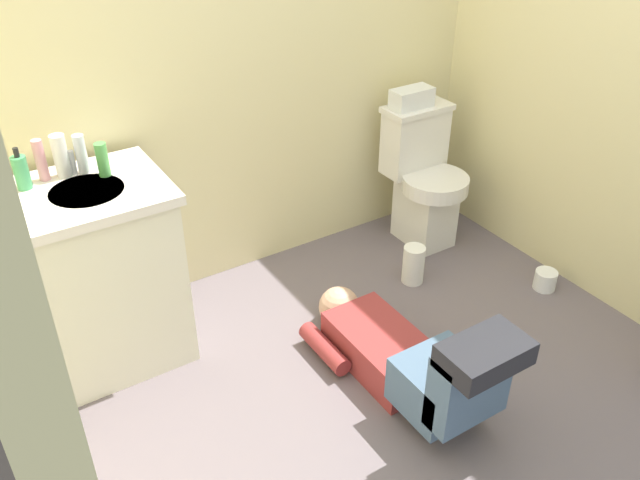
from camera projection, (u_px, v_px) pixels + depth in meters
ground_plane at (374, 379)px, 2.83m from camera, size 3.00×3.09×0.04m
wall_back at (242, 32)px, 2.95m from camera, size 2.66×0.08×2.40m
wall_right at (638, 47)px, 2.76m from camera, size 0.08×2.09×2.40m
toilet at (423, 178)px, 3.56m from camera, size 0.36×0.46×0.75m
vanity_cabinet at (104, 274)px, 2.72m from camera, size 0.60×0.52×0.82m
faucet at (72, 162)px, 2.58m from camera, size 0.02×0.02×0.10m
person_plumber at (409, 358)px, 2.65m from camera, size 0.39×1.06×0.52m
tissue_box at (412, 98)px, 3.37m from camera, size 0.22×0.11×0.10m
soap_dispenser at (21, 172)px, 2.47m from camera, size 0.06×0.06×0.17m
bottle_pink at (41, 160)px, 2.52m from camera, size 0.04×0.04×0.17m
bottle_white at (61, 156)px, 2.55m from camera, size 0.06×0.06×0.17m
bottle_clear at (81, 154)px, 2.58m from camera, size 0.04×0.04×0.16m
bottle_green at (103, 160)px, 2.56m from camera, size 0.05×0.05×0.14m
paper_towel_roll at (413, 265)px, 3.34m from camera, size 0.11×0.11×0.20m
toilet_paper_roll at (545, 280)px, 3.32m from camera, size 0.11×0.11×0.10m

